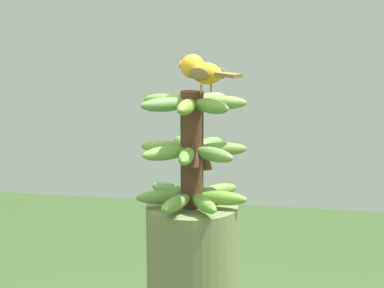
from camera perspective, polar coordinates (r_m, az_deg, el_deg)
banana_bunch at (r=1.59m, az=0.03°, el=-0.50°), size 0.26×0.26×0.27m
perched_bird at (r=1.54m, az=0.82°, el=6.10°), size 0.16×0.15×0.08m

